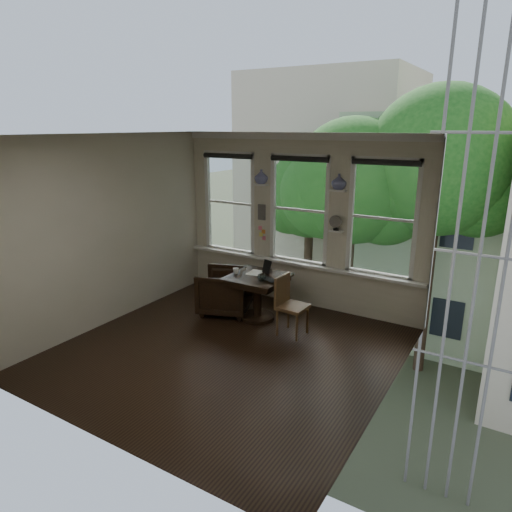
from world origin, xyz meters
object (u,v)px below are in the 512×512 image
Objects in this scene: side_chair_right at (293,306)px; laptop at (265,280)px; mug at (236,271)px; table at (257,298)px; armchair_left at (224,291)px.

laptop is (-0.53, 0.08, 0.30)m from side_chair_right.
mug is (-0.60, 0.06, 0.03)m from laptop.
side_chair_right is (0.76, -0.22, 0.09)m from table.
side_chair_right is at bearing 62.95° from armchair_left.
laptop reaches higher than table.
laptop is at bearing -31.51° from table.
side_chair_right is 1.19m from mug.
mug reaches higher than laptop.
table is at bearing 11.74° from mug.
side_chair_right reaches higher than mug.
laptop is 0.61m from mug.
mug is at bearing -164.95° from laptop.
table is 1.07× the size of armchair_left.
laptop is at bearing 63.90° from armchair_left.
table is 0.63m from armchair_left.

